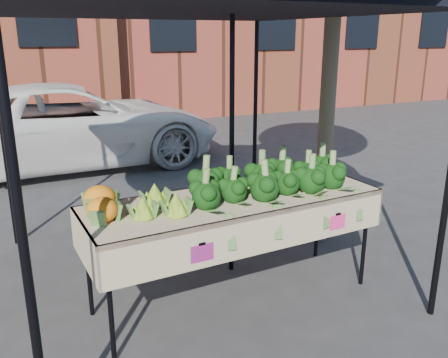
{
  "coord_description": "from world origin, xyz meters",
  "views": [
    {
      "loc": [
        -1.72,
        -3.14,
        2.13
      ],
      "look_at": [
        -0.09,
        0.23,
        1.0
      ],
      "focal_mm": 38.15,
      "sensor_mm": 36.0,
      "label": 1
    }
  ],
  "objects_px": {
    "table": "(235,249)",
    "canopy": "(191,129)",
    "vehicle": "(61,11)",
    "street_tree": "(333,18)"
  },
  "relations": [
    {
      "from": "vehicle",
      "to": "street_tree",
      "type": "xyz_separation_m",
      "value": [
        1.91,
        -4.34,
        -0.2
      ]
    },
    {
      "from": "table",
      "to": "street_tree",
      "type": "relative_size",
      "value": 0.53
    },
    {
      "from": "table",
      "to": "canopy",
      "type": "relative_size",
      "value": 0.77
    },
    {
      "from": "table",
      "to": "canopy",
      "type": "xyz_separation_m",
      "value": [
        -0.14,
        0.56,
        0.92
      ]
    },
    {
      "from": "vehicle",
      "to": "street_tree",
      "type": "height_order",
      "value": "vehicle"
    },
    {
      "from": "table",
      "to": "vehicle",
      "type": "height_order",
      "value": "vehicle"
    },
    {
      "from": "canopy",
      "to": "street_tree",
      "type": "bearing_deg",
      "value": 5.33
    },
    {
      "from": "table",
      "to": "canopy",
      "type": "height_order",
      "value": "canopy"
    },
    {
      "from": "canopy",
      "to": "street_tree",
      "type": "relative_size",
      "value": 0.69
    },
    {
      "from": "canopy",
      "to": "vehicle",
      "type": "bearing_deg",
      "value": 94.63
    }
  ]
}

